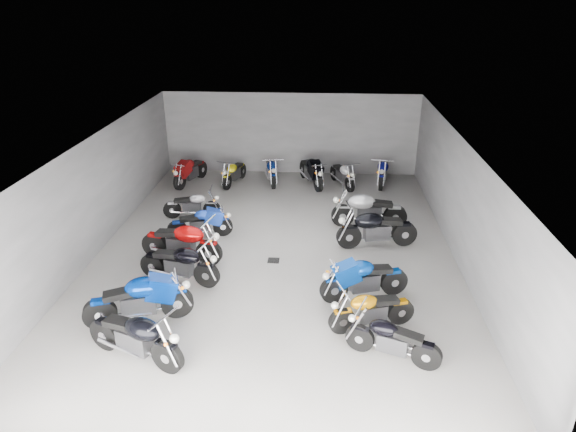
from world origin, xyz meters
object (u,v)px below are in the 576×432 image
motorcycle_back_a (190,171)px  motorcycle_back_c (271,170)px  motorcycle_left_b (140,300)px  motorcycle_right_b (371,310)px  motorcycle_left_f (192,205)px  motorcycle_left_d (182,242)px  motorcycle_left_c (180,264)px  motorcycle_back_e (343,174)px  motorcycle_left_a (136,337)px  motorcycle_right_a (392,339)px  motorcycle_right_f (368,210)px  motorcycle_back_d (311,171)px  motorcycle_left_e (201,223)px  motorcycle_back_f (383,171)px  motorcycle_right_c (363,279)px  motorcycle_back_b (234,172)px  drain_grate (273,260)px  motorcycle_right_e (376,229)px

motorcycle_back_a → motorcycle_back_c: (3.08, 0.35, -0.02)m
motorcycle_left_b → motorcycle_right_b: size_ratio=1.21×
motorcycle_left_f → motorcycle_back_a: (-0.85, 3.15, 0.07)m
motorcycle_left_b → motorcycle_right_b: (5.07, 0.11, -0.10)m
motorcycle_left_d → motorcycle_back_c: (1.81, 6.38, -0.07)m
motorcycle_left_c → motorcycle_back_e: bearing=163.7°
motorcycle_left_a → motorcycle_right_a: motorcycle_left_a is taller
motorcycle_right_f → motorcycle_back_d: (-1.85, 3.66, -0.02)m
motorcycle_left_e → motorcycle_back_f: 7.75m
motorcycle_right_b → motorcycle_back_f: bearing=-26.3°
motorcycle_right_c → motorcycle_back_e: size_ratio=1.17×
motorcycle_left_d → motorcycle_back_b: size_ratio=1.24×
drain_grate → motorcycle_right_e: size_ratio=0.14×
motorcycle_left_a → motorcycle_back_b: bearing=-158.9°
motorcycle_right_a → motorcycle_right_e: bearing=19.4°
drain_grate → motorcycle_left_f: motorcycle_left_f is taller
motorcycle_back_b → motorcycle_right_b: bearing=132.0°
motorcycle_back_d → motorcycle_right_b: bearing=78.4°
motorcycle_left_a → drain_grate: bearing=174.1°
motorcycle_left_a → motorcycle_left_e: size_ratio=1.14×
motorcycle_back_b → motorcycle_back_c: (1.41, 0.25, 0.04)m
motorcycle_right_b → motorcycle_back_e: motorcycle_right_b is taller
drain_grate → motorcycle_back_b: motorcycle_back_b is taller
motorcycle_left_b → motorcycle_left_d: bearing=156.8°
motorcycle_right_c → motorcycle_back_c: motorcycle_right_c is taller
motorcycle_back_a → motorcycle_back_b: (1.67, 0.09, -0.05)m
motorcycle_back_d → motorcycle_back_e: motorcycle_back_d is taller
motorcycle_right_b → motorcycle_right_f: bearing=-22.5°
drain_grate → motorcycle_right_c: size_ratio=0.15×
drain_grate → motorcycle_back_d: (0.88, 6.08, 0.54)m
motorcycle_right_f → motorcycle_back_b: motorcycle_right_f is taller
motorcycle_back_b → motorcycle_right_a: bearing=131.2°
motorcycle_back_a → motorcycle_right_f: bearing=171.1°
motorcycle_left_d → motorcycle_back_a: bearing=-155.9°
motorcycle_left_c → motorcycle_left_d: (-0.23, 1.11, 0.04)m
motorcycle_right_a → motorcycle_back_c: size_ratio=0.91×
drain_grate → motorcycle_right_c: 2.92m
motorcycle_back_b → motorcycle_back_d: motorcycle_back_d is taller
motorcycle_back_a → motorcycle_back_b: size_ratio=1.10×
motorcycle_left_a → motorcycle_back_f: motorcycle_left_a is taller
motorcycle_left_a → motorcycle_back_a: motorcycle_left_a is taller
motorcycle_left_a → motorcycle_back_e: size_ratio=1.19×
motorcycle_left_c → motorcycle_back_d: size_ratio=1.00×
motorcycle_back_e → motorcycle_back_f: 1.57m
motorcycle_left_e → motorcycle_right_c: (4.60, -3.01, 0.06)m
motorcycle_left_b → motorcycle_left_e: bearing=155.9°
motorcycle_left_a → motorcycle_left_b: motorcycle_left_b is taller
motorcycle_left_e → motorcycle_right_a: bearing=28.5°
motorcycle_left_e → motorcycle_back_d: bearing=131.0°
motorcycle_left_d → motorcycle_back_a: (-1.27, 6.04, -0.05)m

